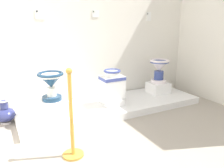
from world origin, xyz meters
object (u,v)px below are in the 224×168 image
at_px(antique_toilet_leftmost, 112,84).
at_px(info_placard_first, 40,14).
at_px(plinth_block_pale_glazed, 53,108).
at_px(info_placard_third, 149,16).
at_px(plinth_block_leftmost, 112,101).
at_px(plinth_block_central_ornate, 158,88).
at_px(antique_toilet_pale_glazed, 51,82).
at_px(info_placard_second, 96,14).
at_px(antique_toilet_central_ornate, 159,68).
at_px(decorative_vase_companion, 5,114).
at_px(stanchion_post_near_left, 72,129).

height_order(antique_toilet_leftmost, info_placard_first, info_placard_first).
relative_size(plinth_block_pale_glazed, info_placard_third, 2.44).
bearing_deg(plinth_block_leftmost, plinth_block_central_ornate, 7.42).
relative_size(antique_toilet_pale_glazed, info_placard_second, 3.22).
distance_m(antique_toilet_central_ornate, info_placard_third, 0.98).
bearing_deg(plinth_block_pale_glazed, info_placard_second, 30.38).
relative_size(plinth_block_pale_glazed, plinth_block_central_ornate, 1.10).
bearing_deg(plinth_block_leftmost, antique_toilet_central_ornate, 7.42).
height_order(plinth_block_pale_glazed, antique_toilet_pale_glazed, antique_toilet_pale_glazed).
xyz_separation_m(plinth_block_pale_glazed, plinth_block_leftmost, (0.96, 0.02, -0.07)).
xyz_separation_m(antique_toilet_pale_glazed, decorative_vase_companion, (-0.61, 0.30, -0.47)).
distance_m(antique_toilet_leftmost, antique_toilet_central_ornate, 1.05).
height_order(antique_toilet_pale_glazed, info_placard_first, info_placard_first).
bearing_deg(plinth_block_pale_glazed, decorative_vase_companion, 153.99).
height_order(info_placard_first, stanchion_post_near_left, info_placard_first).
height_order(info_placard_third, stanchion_post_near_left, info_placard_third).
bearing_deg(decorative_vase_companion, antique_toilet_leftmost, -10.02).
relative_size(antique_toilet_leftmost, decorative_vase_companion, 1.34).
xyz_separation_m(info_placard_first, decorative_vase_companion, (-0.64, -0.24, -1.36)).
distance_m(plinth_block_pale_glazed, info_placard_second, 1.68).
bearing_deg(plinth_block_central_ornate, info_placard_third, 89.39).
distance_m(info_placard_second, stanchion_post_near_left, 2.12).
relative_size(info_placard_second, decorative_vase_companion, 0.35).
bearing_deg(antique_toilet_central_ornate, plinth_block_leftmost, -172.58).
bearing_deg(info_placard_third, info_placard_second, -180.00).
distance_m(antique_toilet_central_ornate, stanchion_post_near_left, 2.30).
distance_m(plinth_block_pale_glazed, antique_toilet_leftmost, 0.98).
bearing_deg(decorative_vase_companion, info_placard_third, 5.35).
bearing_deg(plinth_block_central_ornate, plinth_block_pale_glazed, -175.54).
height_order(plinth_block_leftmost, stanchion_post_near_left, stanchion_post_near_left).
bearing_deg(antique_toilet_pale_glazed, stanchion_post_near_left, -91.15).
xyz_separation_m(decorative_vase_companion, stanchion_post_near_left, (0.59, -1.23, 0.18)).
bearing_deg(info_placard_first, plinth_block_leftmost, -29.36).
xyz_separation_m(antique_toilet_pale_glazed, antique_toilet_central_ornate, (1.99, 0.16, -0.02)).
relative_size(plinth_block_central_ornate, stanchion_post_near_left, 0.36).
bearing_deg(info_placard_third, plinth_block_central_ornate, -90.61).
relative_size(plinth_block_pale_glazed, info_placard_second, 3.19).
bearing_deg(antique_toilet_leftmost, info_placard_first, 150.64).
height_order(antique_toilet_pale_glazed, antique_toilet_central_ornate, same).
bearing_deg(decorative_vase_companion, antique_toilet_pale_glazed, -26.01).
height_order(plinth_block_leftmost, decorative_vase_companion, decorative_vase_companion).
height_order(info_placard_first, decorative_vase_companion, info_placard_first).
bearing_deg(antique_toilet_central_ornate, plinth_block_central_ornate, -135.00).
height_order(plinth_block_pale_glazed, decorative_vase_companion, decorative_vase_companion).
relative_size(plinth_block_leftmost, antique_toilet_central_ornate, 0.77).
bearing_deg(stanchion_post_near_left, antique_toilet_pale_glazed, 88.85).
bearing_deg(info_placard_first, antique_toilet_leftmost, -29.36).
height_order(plinth_block_pale_glazed, antique_toilet_central_ornate, antique_toilet_central_ornate).
bearing_deg(plinth_block_pale_glazed, plinth_block_leftmost, 1.24).
relative_size(plinth_block_central_ornate, decorative_vase_companion, 1.01).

